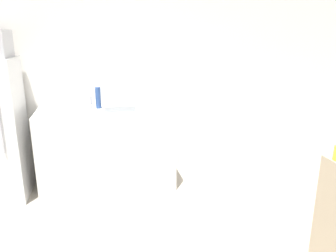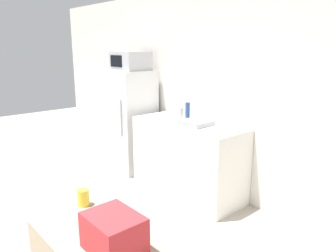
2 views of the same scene
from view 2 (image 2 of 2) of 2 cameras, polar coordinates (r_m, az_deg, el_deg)
wall_back at (r=4.09m, az=9.82°, el=5.60°), size 8.00×0.06×2.60m
refrigerator at (r=4.99m, az=-6.28°, el=0.88°), size 0.58×0.60×1.52m
microwave at (r=4.87m, az=-6.58°, el=11.22°), size 0.52×0.43×0.27m
counter at (r=4.21m, az=3.44°, el=-5.64°), size 1.51×0.62×0.94m
sink_basin at (r=3.95m, az=4.90°, el=0.57°), size 0.33×0.32×0.06m
bottle_tall at (r=4.15m, az=3.42°, el=2.50°), size 0.06×0.06×0.24m
bottle_short at (r=4.22m, az=2.20°, el=2.13°), size 0.06×0.06×0.16m
basket at (r=1.43m, az=-9.43°, el=-17.91°), size 0.24×0.19×0.16m
jar at (r=1.83m, az=-14.53°, el=-11.96°), size 0.06×0.06×0.09m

